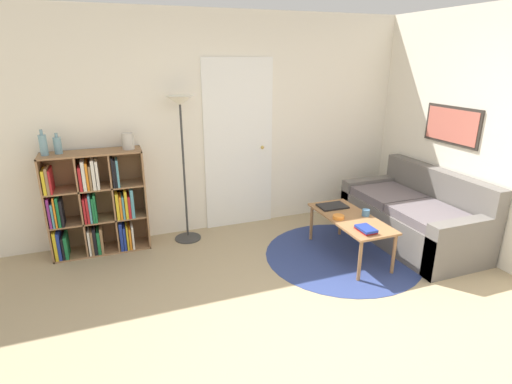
# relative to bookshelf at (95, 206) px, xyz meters

# --- Properties ---
(ground_plane) EXTENTS (14.00, 14.00, 0.00)m
(ground_plane) POSITION_rel_bookshelf_xyz_m (1.58, -2.53, -0.54)
(ground_plane) COLOR tan
(wall_back) EXTENTS (7.60, 0.11, 2.60)m
(wall_back) POSITION_rel_bookshelf_xyz_m (1.59, 0.21, 0.75)
(wall_back) COLOR silver
(wall_back) RESTS_ON ground_plane
(wall_right) EXTENTS (0.08, 5.72, 2.60)m
(wall_right) POSITION_rel_bookshelf_xyz_m (3.91, -1.17, 0.76)
(wall_right) COLOR silver
(wall_right) RESTS_ON ground_plane
(rug) EXTENTS (1.69, 1.69, 0.01)m
(rug) POSITION_rel_bookshelf_xyz_m (2.50, -1.08, -0.53)
(rug) COLOR navy
(rug) RESTS_ON ground_plane
(bookshelf) EXTENTS (1.02, 0.34, 1.14)m
(bookshelf) POSITION_rel_bookshelf_xyz_m (0.00, 0.00, 0.00)
(bookshelf) COLOR #936B47
(bookshelf) RESTS_ON ground_plane
(floor_lamp) EXTENTS (0.31, 0.31, 1.69)m
(floor_lamp) POSITION_rel_bookshelf_xyz_m (0.99, -0.05, 0.84)
(floor_lamp) COLOR #333333
(floor_lamp) RESTS_ON ground_plane
(couch) EXTENTS (0.86, 1.67, 0.85)m
(couch) POSITION_rel_bookshelf_xyz_m (3.50, -1.04, -0.25)
(couch) COLOR #66605B
(couch) RESTS_ON ground_plane
(coffee_table) EXTENTS (0.48, 1.07, 0.45)m
(coffee_table) POSITION_rel_bookshelf_xyz_m (2.57, -1.08, -0.13)
(coffee_table) COLOR #996B42
(coffee_table) RESTS_ON ground_plane
(laptop) EXTENTS (0.32, 0.23, 0.02)m
(laptop) POSITION_rel_bookshelf_xyz_m (2.54, -0.75, -0.07)
(laptop) COLOR black
(laptop) RESTS_ON coffee_table
(bowl) EXTENTS (0.12, 0.12, 0.04)m
(bowl) POSITION_rel_bookshelf_xyz_m (2.42, -1.08, -0.06)
(bowl) COLOR orange
(bowl) RESTS_ON coffee_table
(book_stack_on_table) EXTENTS (0.15, 0.22, 0.05)m
(book_stack_on_table) POSITION_rel_bookshelf_xyz_m (2.50, -1.45, -0.06)
(book_stack_on_table) COLOR #B21E23
(book_stack_on_table) RESTS_ON coffee_table
(cup) EXTENTS (0.08, 0.08, 0.07)m
(cup) POSITION_rel_bookshelf_xyz_m (2.74, -1.11, -0.05)
(cup) COLOR teal
(cup) RESTS_ON coffee_table
(bottle_left) EXTENTS (0.08, 0.08, 0.26)m
(bottle_left) POSITION_rel_bookshelf_xyz_m (-0.40, -0.00, 0.71)
(bottle_left) COLOR #6B93A3
(bottle_left) RESTS_ON bookshelf
(bottle_middle) EXTENTS (0.08, 0.08, 0.21)m
(bottle_middle) POSITION_rel_bookshelf_xyz_m (-0.28, 0.03, 0.69)
(bottle_middle) COLOR #6B93A3
(bottle_middle) RESTS_ON bookshelf
(vase_on_shelf) EXTENTS (0.13, 0.13, 0.18)m
(vase_on_shelf) POSITION_rel_bookshelf_xyz_m (0.41, -0.00, 0.69)
(vase_on_shelf) COLOR #B7B2A8
(vase_on_shelf) RESTS_ON bookshelf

